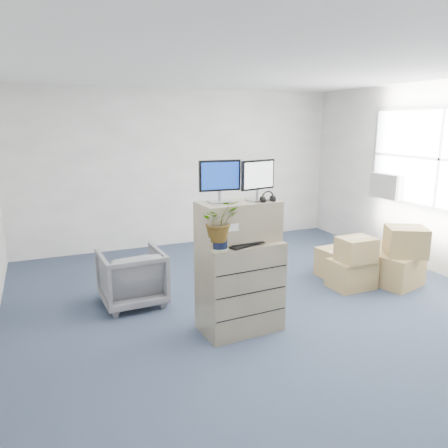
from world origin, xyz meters
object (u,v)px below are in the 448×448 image
at_px(monitor_right, 258,178).
at_px(office_chair, 132,275).
at_px(water_bottle, 245,229).
at_px(keyboard, 245,244).
at_px(filing_cabinet_lower, 240,286).
at_px(potted_plant, 219,226).
at_px(monitor_left, 220,179).

relative_size(monitor_right, office_chair, 0.56).
bearing_deg(office_chair, water_bottle, 132.06).
bearing_deg(monitor_right, keyboard, -159.84).
xyz_separation_m(water_bottle, office_chair, (-1.04, 1.05, -0.73)).
distance_m(filing_cabinet_lower, monitor_right, 1.18).
bearing_deg(filing_cabinet_lower, office_chair, 126.36).
relative_size(water_bottle, potted_plant, 0.49).
relative_size(water_bottle, office_chair, 0.30).
bearing_deg(monitor_right, water_bottle, 135.44).
relative_size(monitor_right, potted_plant, 0.90).
xyz_separation_m(potted_plant, office_chair, (-0.64, 1.29, -0.84)).
bearing_deg(office_chair, filing_cabinet_lower, 126.97).
xyz_separation_m(keyboard, water_bottle, (0.10, 0.22, 0.10)).
xyz_separation_m(monitor_left, monitor_right, (0.41, -0.05, -0.01)).
bearing_deg(water_bottle, office_chair, 134.71).
height_order(monitor_right, office_chair, monitor_right).
xyz_separation_m(filing_cabinet_lower, monitor_right, (0.21, 0.02, 1.16)).
distance_m(potted_plant, office_chair, 1.67).
relative_size(keyboard, water_bottle, 1.80).
relative_size(filing_cabinet_lower, office_chair, 1.29).
bearing_deg(filing_cabinet_lower, keyboard, -97.65).
height_order(monitor_right, keyboard, monitor_right).
bearing_deg(monitor_right, potted_plant, -175.46).
distance_m(monitor_left, keyboard, 0.71).
relative_size(filing_cabinet_lower, monitor_left, 2.25).
bearing_deg(potted_plant, keyboard, 5.11).
bearing_deg(potted_plant, monitor_left, 64.71).
bearing_deg(potted_plant, water_bottle, 31.00).
relative_size(monitor_left, office_chair, 0.58).
distance_m(water_bottle, potted_plant, 0.48).
height_order(monitor_left, office_chair, monitor_left).
bearing_deg(water_bottle, monitor_left, -176.07).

